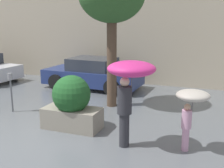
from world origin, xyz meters
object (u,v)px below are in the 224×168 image
parked_car_near (93,74)px  parking_meter (11,84)px  person_adult (130,79)px  planter_box (72,104)px  person_child (191,102)px

parked_car_near → parking_meter: (-0.99, -3.63, 0.29)m
person_adult → parking_meter: person_adult is taller
planter_box → parked_car_near: size_ratio=0.37×
parking_meter → person_child: bearing=-8.5°
person_adult → parking_meter: bearing=161.6°
planter_box → parking_meter: planter_box is taller
person_child → parking_meter: bearing=161.9°
person_adult → person_child: bearing=8.3°
parked_car_near → parking_meter: 3.78m
planter_box → parking_meter: bearing=167.1°
parked_car_near → parking_meter: bearing=167.1°
planter_box → parked_car_near: 4.37m
person_child → parking_meter: size_ratio=1.12×
person_child → parked_car_near: 6.13m
person_adult → parking_meter: size_ratio=1.60×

